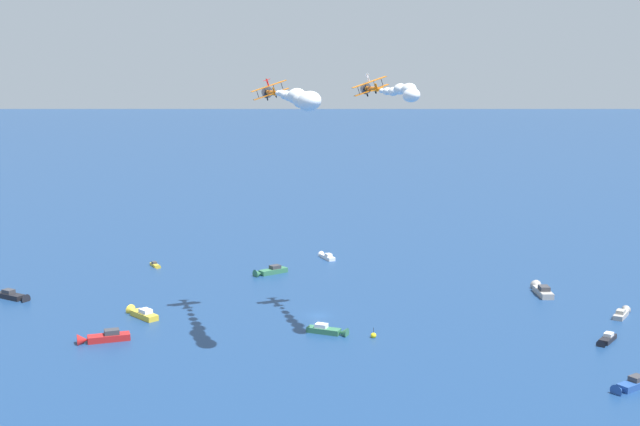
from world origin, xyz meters
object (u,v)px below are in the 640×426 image
(motorboat_trailing, at_px, (326,256))
(motorboat_ahead, at_px, (14,296))
(biplane_wingman, at_px, (371,88))
(motorboat_far_port, at_px, (101,338))
(motorboat_near_centre, at_px, (630,385))
(motorboat_inshore, at_px, (541,290))
(marker_buoy, at_px, (373,335))
(motorboat_outer_ring_b, at_px, (141,313))
(motorboat_outer_ring_a, at_px, (156,265))
(motorboat_offshore, at_px, (606,340))
(wingwalker_lead, at_px, (267,81))
(motorboat_outer_ring_d, at_px, (329,331))
(motorboat_mid_cluster, at_px, (622,313))
(motorboat_far_stbd, at_px, (269,271))
(biplane_lead, at_px, (271,92))
(wingwalker_wingman, at_px, (368,77))

(motorboat_trailing, bearing_deg, motorboat_ahead, 141.61)
(biplane_wingman, bearing_deg, motorboat_far_port, 128.78)
(motorboat_near_centre, xyz_separation_m, motorboat_inshore, (52.64, 20.13, 0.14))
(motorboat_ahead, bearing_deg, marker_buoy, -87.05)
(motorboat_outer_ring_b, bearing_deg, motorboat_far_port, -172.84)
(motorboat_outer_ring_a, distance_m, marker_buoy, 76.42)
(motorboat_offshore, relative_size, motorboat_outer_ring_b, 0.78)
(motorboat_outer_ring_b, bearing_deg, wingwalker_lead, -72.27)
(motorboat_offshore, distance_m, motorboat_outer_ring_d, 51.27)
(motorboat_far_port, height_order, motorboat_mid_cluster, motorboat_far_port)
(motorboat_trailing, bearing_deg, motorboat_outer_ring_a, 123.91)
(motorboat_trailing, relative_size, biplane_wingman, 0.92)
(motorboat_far_stbd, relative_size, motorboat_outer_ring_b, 0.98)
(wingwalker_lead, bearing_deg, motorboat_near_centre, -100.34)
(biplane_lead, bearing_deg, wingwalker_wingman, -64.23)
(motorboat_far_stbd, xyz_separation_m, wingwalker_wingman, (-25.03, -33.31, 47.43))
(motorboat_far_stbd, distance_m, motorboat_inshore, 64.59)
(motorboat_far_port, bearing_deg, motorboat_far_stbd, -7.12)
(motorboat_near_centre, distance_m, wingwalker_wingman, 72.85)
(motorboat_inshore, bearing_deg, motorboat_offshore, -153.06)
(motorboat_outer_ring_b, bearing_deg, biplane_wingman, -68.46)
(motorboat_far_port, xyz_separation_m, motorboat_mid_cluster, (52.64, -88.95, -0.17))
(motorboat_near_centre, height_order, motorboat_far_port, motorboat_far_port)
(marker_buoy, bearing_deg, motorboat_mid_cluster, -53.50)
(motorboat_ahead, xyz_separation_m, marker_buoy, (4.18, -81.15, -0.30))
(motorboat_outer_ring_d, xyz_separation_m, biplane_lead, (4.55, 13.92, 44.71))
(motorboat_trailing, height_order, motorboat_mid_cluster, motorboat_mid_cluster)
(motorboat_trailing, distance_m, wingwalker_lead, 72.58)
(motorboat_outer_ring_b, height_order, marker_buoy, motorboat_outer_ring_b)
(motorboat_mid_cluster, height_order, biplane_wingman, biplane_wingman)
(motorboat_trailing, relative_size, wingwalker_wingman, 3.57)
(motorboat_ahead, relative_size, wingwalker_lead, 5.97)
(wingwalker_lead, bearing_deg, motorboat_mid_cluster, -66.50)
(motorboat_mid_cluster, xyz_separation_m, biplane_lead, (-28.24, 65.35, 44.76))
(motorboat_outer_ring_d, distance_m, wingwalker_wingman, 49.26)
(motorboat_inshore, xyz_separation_m, motorboat_trailing, (14.55, 57.45, -0.24))
(motorboat_inshore, bearing_deg, motorboat_far_stbd, 95.82)
(motorboat_inshore, relative_size, biplane_lead, 1.50)
(motorboat_offshore, distance_m, motorboat_trailing, 85.50)
(motorboat_ahead, height_order, motorboat_mid_cluster, motorboat_ahead)
(motorboat_offshore, relative_size, motorboat_trailing, 1.11)
(motorboat_near_centre, xyz_separation_m, motorboat_outer_ring_a, (42.38, 114.48, -0.25))
(motorboat_outer_ring_b, bearing_deg, motorboat_offshore, -78.60)
(motorboat_outer_ring_a, distance_m, wingwalker_wingman, 82.18)
(motorboat_ahead, bearing_deg, biplane_wingman, -77.94)
(motorboat_inshore, distance_m, biplane_wingman, 62.80)
(motorboat_mid_cluster, bearing_deg, motorboat_inshore, 56.68)
(motorboat_inshore, height_order, motorboat_mid_cluster, motorboat_inshore)
(motorboat_far_stbd, bearing_deg, wingwalker_wingman, -126.92)
(motorboat_offshore, bearing_deg, wingwalker_wingman, 91.64)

